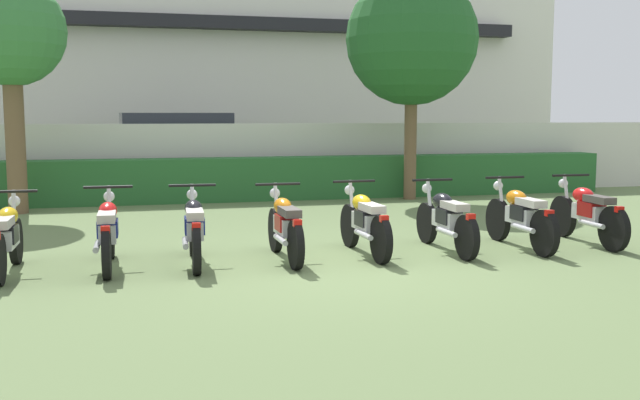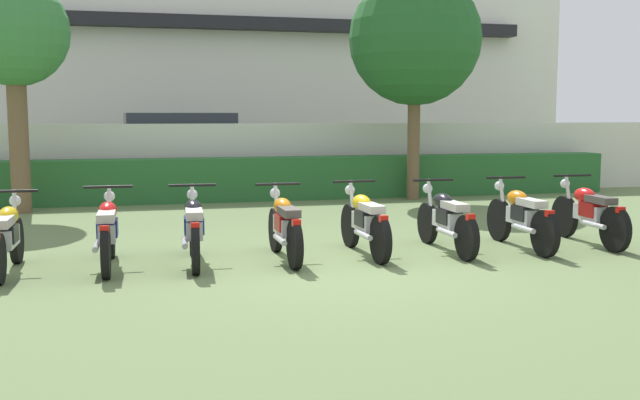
% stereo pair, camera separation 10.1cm
% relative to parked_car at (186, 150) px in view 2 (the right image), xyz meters
% --- Properties ---
extents(ground, '(60.00, 60.00, 0.00)m').
position_rel_parked_car_xyz_m(ground, '(1.14, -10.62, -0.94)').
color(ground, '#607547').
extents(building, '(22.13, 6.50, 8.41)m').
position_rel_parked_car_xyz_m(building, '(1.14, 5.65, 3.27)').
color(building, white).
rests_on(building, ground).
extents(compound_wall, '(21.02, 0.30, 1.65)m').
position_rel_parked_car_xyz_m(compound_wall, '(1.14, -2.65, -0.11)').
color(compound_wall, silver).
rests_on(compound_wall, ground).
extents(hedge_row, '(16.82, 0.70, 0.92)m').
position_rel_parked_car_xyz_m(hedge_row, '(1.14, -3.35, -0.47)').
color(hedge_row, '#28602D').
rests_on(hedge_row, ground).
extents(parked_car, '(4.59, 2.27, 1.89)m').
position_rel_parked_car_xyz_m(parked_car, '(0.00, 0.00, 0.00)').
color(parked_car, '#9EA3A8').
rests_on(parked_car, ground).
extents(tree_near_inspector, '(2.01, 2.01, 4.38)m').
position_rel_parked_car_xyz_m(tree_near_inspector, '(-3.36, -4.38, 2.36)').
color(tree_near_inspector, brown).
rests_on(tree_near_inspector, ground).
extents(tree_far_side, '(2.84, 2.84, 4.88)m').
position_rel_parked_car_xyz_m(tree_far_side, '(4.64, -4.04, 2.51)').
color(tree_far_side, brown).
rests_on(tree_far_side, ground).
extents(motorcycle_in_row_0, '(0.60, 1.80, 0.94)m').
position_rel_parked_car_xyz_m(motorcycle_in_row_0, '(-2.72, -10.04, -0.50)').
color(motorcycle_in_row_0, black).
rests_on(motorcycle_in_row_0, ground).
extents(motorcycle_in_row_1, '(0.60, 1.87, 0.96)m').
position_rel_parked_car_xyz_m(motorcycle_in_row_1, '(-1.59, -9.99, -0.49)').
color(motorcycle_in_row_1, black).
rests_on(motorcycle_in_row_1, ground).
extents(motorcycle_in_row_2, '(0.60, 1.85, 0.96)m').
position_rel_parked_car_xyz_m(motorcycle_in_row_2, '(-0.56, -10.02, -0.49)').
color(motorcycle_in_row_2, black).
rests_on(motorcycle_in_row_2, ground).
extents(motorcycle_in_row_3, '(0.60, 1.80, 0.95)m').
position_rel_parked_car_xyz_m(motorcycle_in_row_3, '(0.58, -10.03, -0.49)').
color(motorcycle_in_row_3, black).
rests_on(motorcycle_in_row_3, ground).
extents(motorcycle_in_row_4, '(0.60, 1.84, 0.96)m').
position_rel_parked_car_xyz_m(motorcycle_in_row_4, '(1.68, -9.96, -0.49)').
color(motorcycle_in_row_4, black).
rests_on(motorcycle_in_row_4, ground).
extents(motorcycle_in_row_5, '(0.60, 1.91, 0.95)m').
position_rel_parked_car_xyz_m(motorcycle_in_row_5, '(2.83, -9.98, -0.49)').
color(motorcycle_in_row_5, black).
rests_on(motorcycle_in_row_5, ground).
extents(motorcycle_in_row_6, '(0.60, 1.92, 0.97)m').
position_rel_parked_car_xyz_m(motorcycle_in_row_6, '(3.92, -10.03, -0.48)').
color(motorcycle_in_row_6, black).
rests_on(motorcycle_in_row_6, ground).
extents(motorcycle_in_row_7, '(0.60, 1.91, 0.97)m').
position_rel_parked_car_xyz_m(motorcycle_in_row_7, '(5.04, -9.95, -0.48)').
color(motorcycle_in_row_7, black).
rests_on(motorcycle_in_row_7, ground).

